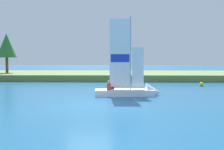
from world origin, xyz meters
The scene contains 5 objects.
ground_plane centered at (0.00, 0.00, 0.00)m, with size 200.00×200.00×0.00m, color #195684.
shore_bank centered at (0.00, 22.17, 0.37)m, with size 80.00×13.13×0.75m, color olive.
shoreline_tree_midleft centered at (-13.01, 20.76, 4.26)m, with size 2.57×2.57×5.10m.
sailboat centered at (2.75, 4.30, 0.40)m, with size 4.69×1.71×5.98m.
channel_buoy centered at (9.36, 11.23, 0.19)m, with size 0.38×0.38×0.38m, color yellow.
Camera 1 is at (1.65, -15.28, 2.58)m, focal length 44.98 mm.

